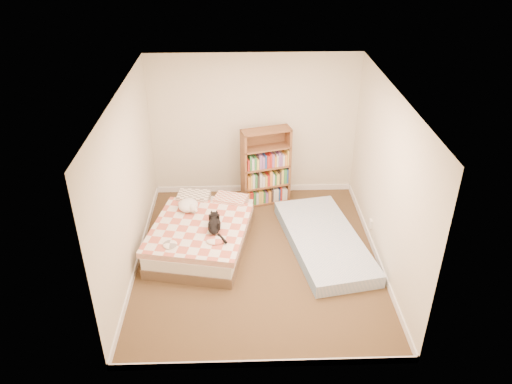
{
  "coord_description": "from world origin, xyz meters",
  "views": [
    {
      "loc": [
        -0.22,
        -5.86,
        4.52
      ],
      "look_at": [
        -0.02,
        0.3,
        0.95
      ],
      "focal_mm": 35.0,
      "sensor_mm": 36.0,
      "label": 1
    }
  ],
  "objects_px": {
    "black_cat": "(215,224)",
    "white_dog": "(189,205)",
    "floor_mattress": "(324,241)",
    "bookshelf": "(266,175)",
    "bed": "(202,232)"
  },
  "relations": [
    {
      "from": "bed",
      "to": "bookshelf",
      "type": "distance_m",
      "value": 1.65
    },
    {
      "from": "black_cat",
      "to": "floor_mattress",
      "type": "bearing_deg",
      "value": 1.44
    },
    {
      "from": "floor_mattress",
      "to": "bed",
      "type": "bearing_deg",
      "value": 166.28
    },
    {
      "from": "black_cat",
      "to": "white_dog",
      "type": "bearing_deg",
      "value": 127.0
    },
    {
      "from": "bookshelf",
      "to": "black_cat",
      "type": "xyz_separation_m",
      "value": [
        -0.81,
        -1.48,
        -0.0
      ]
    },
    {
      "from": "bed",
      "to": "white_dog",
      "type": "height_order",
      "value": "white_dog"
    },
    {
      "from": "bookshelf",
      "to": "black_cat",
      "type": "distance_m",
      "value": 1.69
    },
    {
      "from": "bed",
      "to": "white_dog",
      "type": "distance_m",
      "value": 0.47
    },
    {
      "from": "bed",
      "to": "bookshelf",
      "type": "bearing_deg",
      "value": 62.28
    },
    {
      "from": "bookshelf",
      "to": "white_dog",
      "type": "height_order",
      "value": "bookshelf"
    },
    {
      "from": "floor_mattress",
      "to": "white_dog",
      "type": "height_order",
      "value": "white_dog"
    },
    {
      "from": "bookshelf",
      "to": "floor_mattress",
      "type": "xyz_separation_m",
      "value": [
        0.82,
        -1.37,
        -0.42
      ]
    },
    {
      "from": "bookshelf",
      "to": "bed",
      "type": "bearing_deg",
      "value": -144.39
    },
    {
      "from": "white_dog",
      "to": "bookshelf",
      "type": "bearing_deg",
      "value": 43.98
    },
    {
      "from": "floor_mattress",
      "to": "white_dog",
      "type": "bearing_deg",
      "value": 158.44
    }
  ]
}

